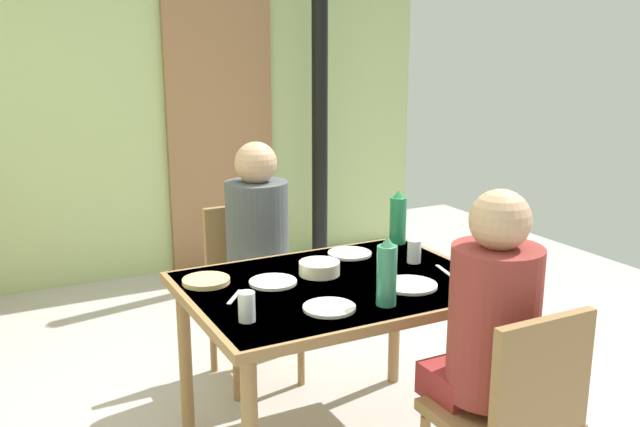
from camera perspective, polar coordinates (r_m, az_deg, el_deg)
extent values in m
cube|color=#ACC27F|center=(5.09, -14.97, 10.49)|extent=(4.53, 0.10, 2.81)
cube|color=#906541|center=(5.21, -8.15, 6.41)|extent=(0.80, 0.05, 2.00)
cylinder|color=black|center=(5.20, -0.02, 11.01)|extent=(0.12, 0.12, 2.81)
cube|color=olive|center=(2.81, 1.41, -6.02)|extent=(1.20, 0.89, 0.04)
cube|color=beige|center=(2.80, 1.41, -5.65)|extent=(1.16, 0.85, 0.00)
cylinder|color=olive|center=(2.96, 14.32, -13.13)|extent=(0.06, 0.06, 0.69)
cylinder|color=olive|center=(3.08, -10.98, -11.77)|extent=(0.06, 0.06, 0.69)
cylinder|color=olive|center=(3.49, 6.15, -8.42)|extent=(0.06, 0.06, 0.69)
cube|color=olive|center=(2.50, 14.38, -15.84)|extent=(0.40, 0.40, 0.04)
cube|color=olive|center=(2.29, 17.75, -13.06)|extent=(0.38, 0.04, 0.42)
cube|color=olive|center=(3.49, -5.35, -6.64)|extent=(0.40, 0.40, 0.04)
cube|color=olive|center=(3.58, -6.51, -2.57)|extent=(0.38, 0.04, 0.42)
cylinder|color=olive|center=(3.50, -1.57, -10.84)|extent=(0.04, 0.04, 0.41)
cylinder|color=olive|center=(3.38, -6.88, -11.88)|extent=(0.04, 0.04, 0.41)
cylinder|color=olive|center=(3.78, -3.83, -8.90)|extent=(0.04, 0.04, 0.41)
cylinder|color=olive|center=(3.67, -8.77, -9.77)|extent=(0.04, 0.04, 0.41)
cube|color=maroon|center=(2.57, 12.05, -13.23)|extent=(0.30, 0.22, 0.12)
cylinder|color=maroon|center=(2.39, 14.05, -8.67)|extent=(0.30, 0.30, 0.52)
sphere|color=tan|center=(2.28, 14.56, -0.52)|extent=(0.20, 0.20, 0.20)
cube|color=#51514C|center=(3.33, -4.33, -6.54)|extent=(0.30, 0.22, 0.12)
cylinder|color=#4C5156|center=(3.34, -5.16, -1.77)|extent=(0.30, 0.30, 0.52)
sphere|color=tan|center=(3.26, -5.29, 4.15)|extent=(0.20, 0.20, 0.20)
cylinder|color=#248450|center=(3.32, 6.41, -0.57)|extent=(0.08, 0.08, 0.22)
cone|color=#258247|center=(3.29, 6.47, 1.61)|extent=(0.06, 0.06, 0.03)
cylinder|color=#358968|center=(2.54, 5.49, -5.10)|extent=(0.07, 0.07, 0.22)
cone|color=#3E885D|center=(2.50, 5.56, -2.29)|extent=(0.05, 0.05, 0.03)
cylinder|color=beige|center=(2.88, -0.05, -4.50)|extent=(0.17, 0.17, 0.05)
cylinder|color=white|center=(2.77, 7.38, -5.84)|extent=(0.22, 0.22, 0.01)
cylinder|color=white|center=(2.79, -3.88, -5.62)|extent=(0.19, 0.19, 0.01)
cylinder|color=white|center=(3.15, 2.45, -3.29)|extent=(0.20, 0.20, 0.01)
cylinder|color=white|center=(2.52, 0.67, -7.75)|extent=(0.19, 0.19, 0.01)
cylinder|color=silver|center=(3.05, 7.73, -3.10)|extent=(0.06, 0.06, 0.10)
cylinder|color=silver|center=(2.42, -6.04, -7.61)|extent=(0.06, 0.06, 0.11)
cylinder|color=#DBB77A|center=(2.82, -9.32, -5.47)|extent=(0.19, 0.19, 0.02)
cube|color=silver|center=(2.65, -7.02, -6.81)|extent=(0.10, 0.13, 0.00)
cube|color=silver|center=(2.79, 12.40, -6.00)|extent=(0.02, 0.15, 0.00)
cube|color=silver|center=(2.97, 10.15, -4.63)|extent=(0.05, 0.15, 0.00)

